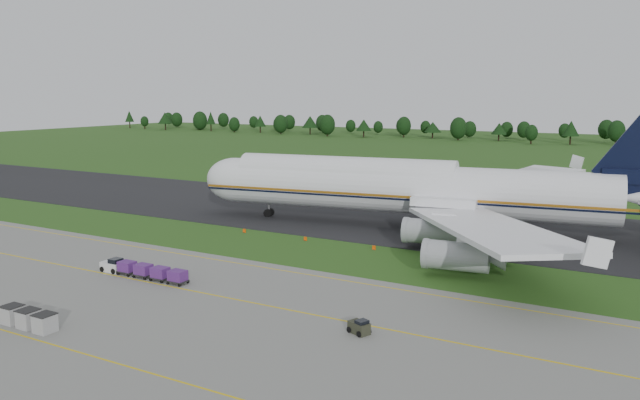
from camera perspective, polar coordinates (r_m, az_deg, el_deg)
The scene contains 10 objects.
ground at distance 89.92m, azimuth -2.23°, elevation -4.58°, with size 600.00×600.00×0.00m, color #244A16.
apron at distance 64.71m, azimuth -18.41°, elevation -10.83°, with size 300.00×52.00×0.06m, color slate.
taxiway at distance 114.14m, azimuth 5.11°, elevation -1.51°, with size 300.00×40.00×0.08m, color black.
apron_markings at distance 69.29m, azimuth -14.09°, elevation -9.21°, with size 300.00×30.20×0.01m.
tree_line at distance 297.95m, azimuth 20.87°, elevation 5.97°, with size 528.36×22.18×11.67m.
aircraft at distance 104.33m, azimuth 8.92°, elevation 1.08°, with size 84.32×81.04×23.58m.
baggage_train at distance 79.52m, azimuth -16.00°, elevation -6.18°, with size 13.34×1.71×1.64m.
utility_cart at distance 59.50m, azimuth 3.59°, elevation -11.58°, with size 2.31×1.88×1.10m.
uld_row at distance 66.78m, azimuth -25.12°, elevation -9.78°, with size 6.60×1.80×1.78m.
edge_markers at distance 95.35m, azimuth -1.34°, elevation -3.58°, with size 23.41×0.30×0.60m.
Camera 1 is at (45.51, -74.31, 22.19)m, focal length 35.00 mm.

